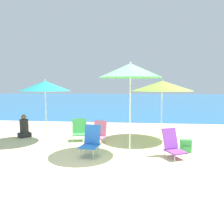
# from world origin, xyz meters

# --- Properties ---
(ground_plane) EXTENTS (60.00, 60.00, 0.00)m
(ground_plane) POSITION_xyz_m (0.00, 0.00, 0.00)
(ground_plane) COLOR beige
(sea_water) EXTENTS (60.00, 40.00, 0.01)m
(sea_water) POSITION_xyz_m (0.00, 25.71, 0.00)
(sea_water) COLOR #23669E
(sea_water) RESTS_ON ground
(beach_umbrella_lime) EXTENTS (2.05, 2.05, 2.03)m
(beach_umbrella_lime) POSITION_xyz_m (1.61, 2.60, 1.82)
(beach_umbrella_lime) COLOR white
(beach_umbrella_lime) RESTS_ON ground
(beach_umbrella_green) EXTENTS (1.70, 1.70, 2.45)m
(beach_umbrella_green) POSITION_xyz_m (0.57, 0.93, 2.22)
(beach_umbrella_green) COLOR white
(beach_umbrella_green) RESTS_ON ground
(beach_umbrella_teal) EXTENTS (1.67, 1.67, 2.02)m
(beach_umbrella_teal) POSITION_xyz_m (-2.24, 1.93, 1.82)
(beach_umbrella_teal) COLOR white
(beach_umbrella_teal) RESTS_ON ground
(beach_chair_blue) EXTENTS (0.51, 0.61, 0.80)m
(beach_chair_blue) POSITION_xyz_m (-0.43, 0.48, 0.41)
(beach_chair_blue) COLOR silver
(beach_chair_blue) RESTS_ON ground
(beach_chair_green) EXTENTS (0.58, 0.58, 0.72)m
(beach_chair_green) POSITION_xyz_m (-1.15, 2.09, 0.35)
(beach_chair_green) COLOR silver
(beach_chair_green) RESTS_ON ground
(beach_chair_pink) EXTENTS (0.52, 0.57, 0.71)m
(beach_chair_pink) POSITION_xyz_m (-0.43, 1.78, 0.34)
(beach_chair_pink) COLOR silver
(beach_chair_pink) RESTS_ON ground
(beach_chair_purple) EXTENTS (0.62, 0.70, 0.72)m
(beach_chair_purple) POSITION_xyz_m (1.68, 0.63, 0.32)
(beach_chair_purple) COLOR silver
(beach_chair_purple) RESTS_ON ground
(person_seated_near) EXTENTS (0.50, 0.51, 0.81)m
(person_seated_near) POSITION_xyz_m (-3.22, 2.29, 0.33)
(person_seated_near) COLOR #262628
(person_seated_near) RESTS_ON ground
(backpack_green) EXTENTS (0.29, 0.21, 0.35)m
(backpack_green) POSITION_xyz_m (2.11, 1.07, 0.17)
(backpack_green) COLOR #47B756
(backpack_green) RESTS_ON ground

